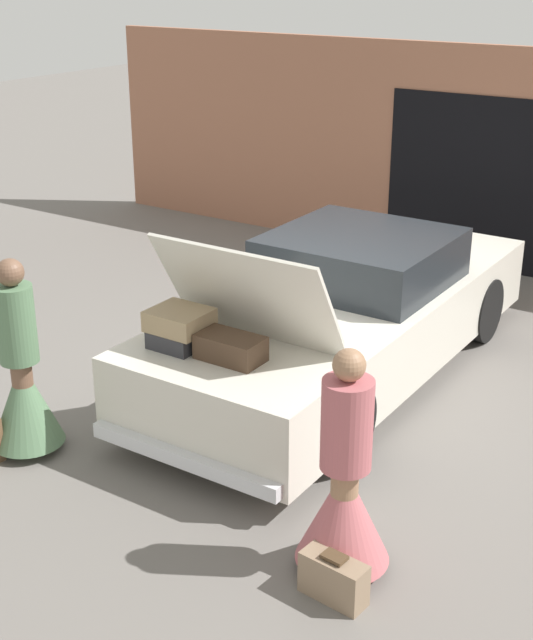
{
  "coord_description": "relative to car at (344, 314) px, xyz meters",
  "views": [
    {
      "loc": [
        3.72,
        -6.99,
        3.78
      ],
      "look_at": [
        0.0,
        -1.35,
        1.02
      ],
      "focal_mm": 50.0,
      "sensor_mm": 36.0,
      "label": 1
    }
  ],
  "objects": [
    {
      "name": "suitcase_beside_right_person",
      "position": [
        1.56,
        -2.95,
        -0.46
      ],
      "size": [
        0.45,
        0.22,
        0.33
      ],
      "color": "#8C7259",
      "rests_on": "ground_plane"
    },
    {
      "name": "ground_plane",
      "position": [
        0.0,
        -0.01,
        -0.61
      ],
      "size": [
        40.0,
        40.0,
        0.0
      ],
      "primitive_type": "plane",
      "color": "slate"
    },
    {
      "name": "garage_wall_back",
      "position": [
        0.0,
        3.86,
        0.78
      ],
      "size": [
        12.0,
        0.14,
        2.8
      ],
      "color": "#9E664C",
      "rests_on": "ground_plane"
    },
    {
      "name": "person_left",
      "position": [
        -1.45,
        -2.72,
        -0.02
      ],
      "size": [
        0.59,
        0.59,
        1.66
      ],
      "rotation": [
        0.0,
        0.0,
        -1.72
      ],
      "color": "brown",
      "rests_on": "ground_plane"
    },
    {
      "name": "person_right",
      "position": [
        1.45,
        -2.65,
        -0.05
      ],
      "size": [
        0.63,
        0.63,
        1.59
      ],
      "rotation": [
        0.0,
        0.0,
        1.37
      ],
      "color": "#997051",
      "rests_on": "ground_plane"
    },
    {
      "name": "car",
      "position": [
        0.0,
        0.0,
        0.0
      ],
      "size": [
        1.87,
        5.0,
        1.77
      ],
      "color": "silver",
      "rests_on": "ground_plane"
    }
  ]
}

